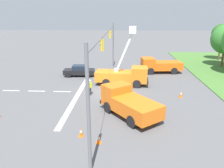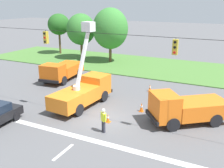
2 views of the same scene
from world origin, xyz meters
name	(u,v)px [view 2 (image 2 of 2)]	position (x,y,z in m)	size (l,w,h in m)	color
ground_plane	(104,119)	(0.00, 0.00, 0.00)	(200.00, 200.00, 0.00)	#565659
grass_verge	(166,68)	(0.00, 18.00, 0.05)	(56.00, 12.00, 0.10)	#477533
lane_markings	(68,148)	(0.00, -4.69, 0.00)	(17.60, 15.25, 0.01)	silver
signal_gantry	(103,66)	(0.00, 0.00, 4.25)	(26.20, 0.33, 7.20)	slate
tree_far_west	(59,24)	(-19.17, 19.97, 5.03)	(3.58, 3.80, 6.82)	brown
tree_west	(81,29)	(-13.69, 18.28, 4.61)	(4.32, 4.67, 7.02)	brown
tree_centre	(110,29)	(-8.53, 18.11, 4.96)	(5.21, 4.90, 7.93)	brown
utility_truck_bucket_lift	(84,90)	(-2.94, 1.84, 1.37)	(2.78, 6.67, 7.13)	orange
utility_truck_support_near	(185,108)	(5.73, 2.22, 1.19)	(6.10, 5.53, 2.39)	orange
utility_truck_support_far	(62,71)	(-9.30, 7.19, 1.15)	(3.13, 6.34, 2.24)	orange
road_worker	(103,119)	(0.98, -1.84, 1.00)	(0.55, 0.43, 1.77)	#383842
traffic_cone_foreground_right	(150,88)	(1.11, 7.90, 0.38)	(0.36, 0.36, 0.77)	orange
traffic_cone_mid_left	(108,118)	(0.54, -0.31, 0.34)	(0.36, 0.36, 0.69)	orange
traffic_cone_lane_edge_b	(141,107)	(2.11, 2.72, 0.39)	(0.36, 0.36, 0.78)	orange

